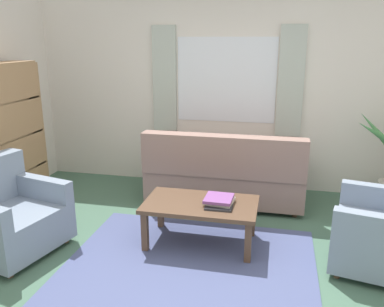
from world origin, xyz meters
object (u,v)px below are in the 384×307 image
(armchair_left, at_px, (7,216))
(book_stack_on_table, at_px, (219,201))
(coffee_table, at_px, (201,208))
(couch, at_px, (225,175))
(bookshelf, at_px, (14,134))

(armchair_left, relative_size, book_stack_on_table, 2.98)
(armchair_left, height_order, book_stack_on_table, armchair_left)
(coffee_table, relative_size, book_stack_on_table, 3.25)
(coffee_table, height_order, book_stack_on_table, book_stack_on_table)
(armchair_left, relative_size, coffee_table, 0.91)
(couch, relative_size, coffee_table, 1.73)
(book_stack_on_table, distance_m, bookshelf, 2.63)
(bookshelf, bearing_deg, couch, 103.19)
(coffee_table, bearing_deg, bookshelf, 167.88)
(couch, bearing_deg, bookshelf, 13.19)
(armchair_left, xyz_separation_m, bookshelf, (-0.58, 1.02, 0.53))
(couch, distance_m, bookshelf, 2.57)
(couch, distance_m, armchair_left, 2.46)
(couch, bearing_deg, coffee_table, 85.32)
(coffee_table, relative_size, bookshelf, 0.64)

